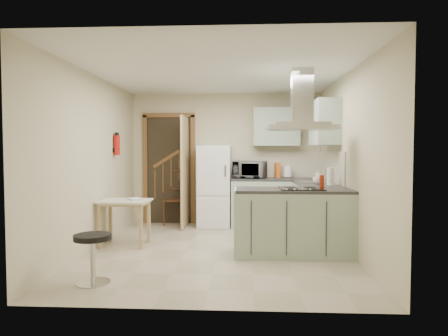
# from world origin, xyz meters

# --- Properties ---
(floor) EXTENTS (4.20, 4.20, 0.00)m
(floor) POSITION_xyz_m (0.00, 0.00, 0.00)
(floor) COLOR tan
(floor) RESTS_ON ground
(ceiling) EXTENTS (4.20, 4.20, 0.00)m
(ceiling) POSITION_xyz_m (0.00, 0.00, 2.50)
(ceiling) COLOR silver
(ceiling) RESTS_ON back_wall
(back_wall) EXTENTS (3.60, 0.00, 3.60)m
(back_wall) POSITION_xyz_m (0.00, 2.10, 1.25)
(back_wall) COLOR beige
(back_wall) RESTS_ON floor
(left_wall) EXTENTS (0.00, 4.20, 4.20)m
(left_wall) POSITION_xyz_m (-1.80, 0.00, 1.25)
(left_wall) COLOR beige
(left_wall) RESTS_ON floor
(right_wall) EXTENTS (0.00, 4.20, 4.20)m
(right_wall) POSITION_xyz_m (1.80, 0.00, 1.25)
(right_wall) COLOR beige
(right_wall) RESTS_ON floor
(doorway) EXTENTS (1.10, 0.12, 2.10)m
(doorway) POSITION_xyz_m (-1.10, 2.07, 1.05)
(doorway) COLOR brown
(doorway) RESTS_ON floor
(fridge) EXTENTS (0.60, 0.60, 1.50)m
(fridge) POSITION_xyz_m (-0.20, 1.80, 0.75)
(fridge) COLOR white
(fridge) RESTS_ON floor
(counter_back) EXTENTS (1.08, 0.60, 0.90)m
(counter_back) POSITION_xyz_m (0.66, 1.80, 0.45)
(counter_back) COLOR #9EB2A0
(counter_back) RESTS_ON floor
(counter_right) EXTENTS (0.60, 1.95, 0.90)m
(counter_right) POSITION_xyz_m (1.50, 1.12, 0.45)
(counter_right) COLOR #9EB2A0
(counter_right) RESTS_ON floor
(splashback) EXTENTS (1.68, 0.02, 0.50)m
(splashback) POSITION_xyz_m (0.96, 2.09, 1.15)
(splashback) COLOR beige
(splashback) RESTS_ON counter_back
(wall_cabinet_back) EXTENTS (0.85, 0.35, 0.70)m
(wall_cabinet_back) POSITION_xyz_m (0.95, 1.93, 1.85)
(wall_cabinet_back) COLOR #9EB2A0
(wall_cabinet_back) RESTS_ON back_wall
(wall_cabinet_right) EXTENTS (0.35, 0.90, 0.70)m
(wall_cabinet_right) POSITION_xyz_m (1.62, 0.85, 1.85)
(wall_cabinet_right) COLOR #9EB2A0
(wall_cabinet_right) RESTS_ON right_wall
(peninsula) EXTENTS (1.55, 0.65, 0.90)m
(peninsula) POSITION_xyz_m (1.02, -0.18, 0.45)
(peninsula) COLOR #9EB2A0
(peninsula) RESTS_ON floor
(hob) EXTENTS (0.58, 0.50, 0.01)m
(hob) POSITION_xyz_m (1.12, -0.18, 0.91)
(hob) COLOR black
(hob) RESTS_ON peninsula
(extractor_hood) EXTENTS (0.90, 0.55, 0.10)m
(extractor_hood) POSITION_xyz_m (1.12, -0.18, 1.72)
(extractor_hood) COLOR silver
(extractor_hood) RESTS_ON ceiling
(sink) EXTENTS (0.45, 0.40, 0.01)m
(sink) POSITION_xyz_m (1.50, 0.95, 0.91)
(sink) COLOR silver
(sink) RESTS_ON counter_right
(fire_extinguisher) EXTENTS (0.10, 0.10, 0.32)m
(fire_extinguisher) POSITION_xyz_m (-1.74, 0.90, 1.50)
(fire_extinguisher) COLOR #B2140F
(fire_extinguisher) RESTS_ON left_wall
(drop_leaf_table) EXTENTS (0.74, 0.57, 0.68)m
(drop_leaf_table) POSITION_xyz_m (-1.42, 0.24, 0.34)
(drop_leaf_table) COLOR #D0B280
(drop_leaf_table) RESTS_ON floor
(bentwood_chair) EXTENTS (0.49, 0.49, 0.94)m
(bentwood_chair) POSITION_xyz_m (-0.95, 1.91, 0.47)
(bentwood_chair) COLOR #521F1B
(bentwood_chair) RESTS_ON floor
(stool) EXTENTS (0.46, 0.46, 0.53)m
(stool) POSITION_xyz_m (-1.25, -1.45, 0.27)
(stool) COLOR black
(stool) RESTS_ON floor
(microwave) EXTENTS (0.65, 0.53, 0.31)m
(microwave) POSITION_xyz_m (0.46, 1.85, 1.06)
(microwave) COLOR black
(microwave) RESTS_ON counter_back
(kettle) EXTENTS (0.21, 0.21, 0.24)m
(kettle) POSITION_xyz_m (1.17, 1.90, 1.02)
(kettle) COLOR white
(kettle) RESTS_ON counter_back
(cereal_box) EXTENTS (0.10, 0.20, 0.28)m
(cereal_box) POSITION_xyz_m (0.98, 1.97, 1.04)
(cereal_box) COLOR #D85F19
(cereal_box) RESTS_ON counter_back
(soap_bottle) EXTENTS (0.09, 0.09, 0.19)m
(soap_bottle) POSITION_xyz_m (1.60, 1.21, 0.99)
(soap_bottle) COLOR silver
(soap_bottle) RESTS_ON counter_right
(paper_towel) EXTENTS (0.13, 0.13, 0.27)m
(paper_towel) POSITION_xyz_m (1.63, 0.35, 1.03)
(paper_towel) COLOR white
(paper_towel) RESTS_ON counter_right
(cup) EXTENTS (0.14, 0.14, 0.11)m
(cup) POSITION_xyz_m (1.48, 0.59, 0.95)
(cup) COLOR white
(cup) RESTS_ON counter_right
(red_bottle) EXTENTS (0.08, 0.08, 0.18)m
(red_bottle) POSITION_xyz_m (1.43, -0.02, 0.99)
(red_bottle) COLOR #AC290E
(red_bottle) RESTS_ON peninsula
(book) EXTENTS (0.30, 0.31, 0.11)m
(book) POSITION_xyz_m (-1.35, 0.23, 0.74)
(book) COLOR brown
(book) RESTS_ON drop_leaf_table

